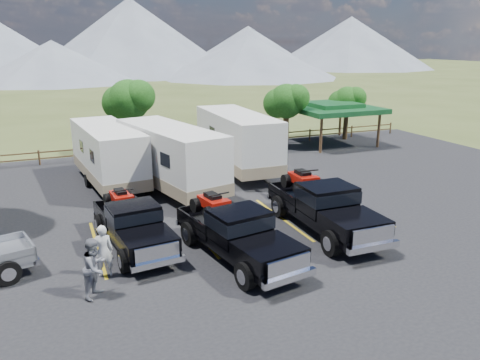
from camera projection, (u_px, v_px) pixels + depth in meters
name	position (u px, v px, depth m)	size (l,w,h in m)	color
ground	(284.00, 265.00, 16.66)	(320.00, 320.00, 0.00)	#3C4B20
asphalt_lot	(250.00, 234.00, 19.31)	(44.00, 34.00, 0.04)	black
stall_lines	(241.00, 225.00, 20.19)	(12.12, 5.50, 0.01)	gold
tree_ne_a	(286.00, 101.00, 34.04)	(3.11, 2.92, 4.76)	black
tree_ne_b	(347.00, 101.00, 37.23)	(2.77, 2.59, 4.27)	black
tree_north	(128.00, 100.00, 31.68)	(3.46, 3.24, 5.25)	black
rail_fence	(189.00, 144.00, 33.61)	(36.12, 0.12, 1.00)	brown
pavilion	(333.00, 108.00, 35.70)	(6.20, 6.20, 3.22)	brown
mountain_range	(36.00, 41.00, 105.51)	(209.00, 71.00, 20.00)	slate
rig_left	(133.00, 223.00, 17.90)	(2.53, 6.02, 1.96)	black
rig_center	(236.00, 231.00, 16.93)	(3.02, 6.56, 2.11)	black
rig_right	(323.00, 205.00, 19.44)	(2.47, 6.79, 2.25)	black
trailer_left	(108.00, 155.00, 25.33)	(3.26, 9.49, 3.28)	white
trailer_center	(170.00, 158.00, 24.25)	(4.30, 9.93, 3.44)	white
trailer_right	(237.00, 141.00, 28.13)	(2.82, 10.18, 3.54)	white
person_a	(103.00, 251.00, 15.57)	(0.67, 0.44, 1.83)	silver
person_b	(95.00, 267.00, 14.34)	(0.93, 0.72, 1.91)	slate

